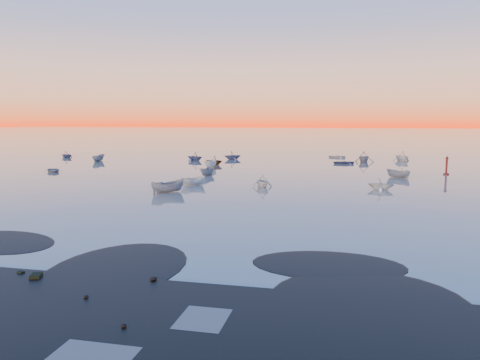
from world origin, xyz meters
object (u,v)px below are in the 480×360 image
(boat_near_left, at_px, (53,172))
(boat_near_right, at_px, (262,187))
(boat_near_center, at_px, (168,192))
(channel_marker, at_px, (447,167))

(boat_near_left, distance_m, boat_near_right, 35.09)
(boat_near_center, relative_size, channel_marker, 1.38)
(boat_near_left, xyz_separation_m, boat_near_right, (34.06, -8.43, 0.00))
(boat_near_center, xyz_separation_m, channel_marker, (33.71, 24.64, 1.14))
(boat_near_right, relative_size, channel_marker, 1.13)
(boat_near_left, relative_size, boat_near_center, 0.95)
(boat_near_left, distance_m, channel_marker, 59.06)
(boat_near_left, bearing_deg, boat_near_right, -51.07)
(boat_near_left, relative_size, channel_marker, 1.31)
(boat_near_right, bearing_deg, boat_near_left, -39.64)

